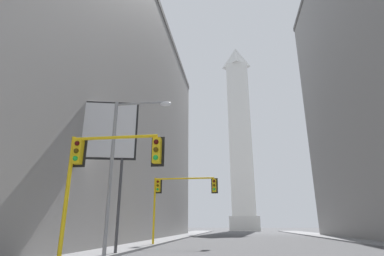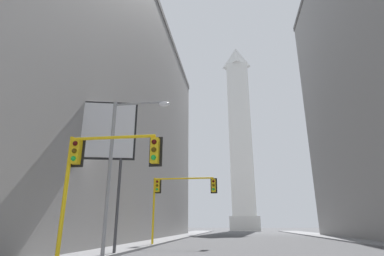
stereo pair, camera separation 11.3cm
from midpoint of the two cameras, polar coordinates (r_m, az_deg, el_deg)
The scene contains 8 objects.
sidewalk_left at distance 36.46m, azimuth -7.06°, elevation -20.41°, with size 5.00×109.49×0.15m, color slate.
sidewalk_right at distance 37.80m, azimuth 31.10°, elevation -18.03°, with size 5.00×109.49×0.15m, color slate.
building_left at distance 41.49m, azimuth -21.48°, elevation 3.70°, with size 21.20×57.27×32.26m.
obelisk at distance 97.72m, azimuth 9.16°, elevation -1.10°, with size 8.67×8.67×61.42m.
traffic_light_mid_left at distance 27.02m, azimuth -3.08°, elevation -12.20°, with size 5.81×0.50×5.75m.
traffic_light_near_left at distance 13.74m, azimuth -17.07°, elevation -6.78°, with size 4.40×0.50×5.52m.
street_lamp at distance 16.78m, azimuth -13.38°, elevation -5.42°, with size 3.33×0.36×8.46m.
billboard_sign at distance 20.43m, azimuth -17.68°, elevation -0.99°, with size 5.03×1.44×9.59m.
Camera 2 is at (-2.11, -2.35, 1.71)m, focal length 28.00 mm.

